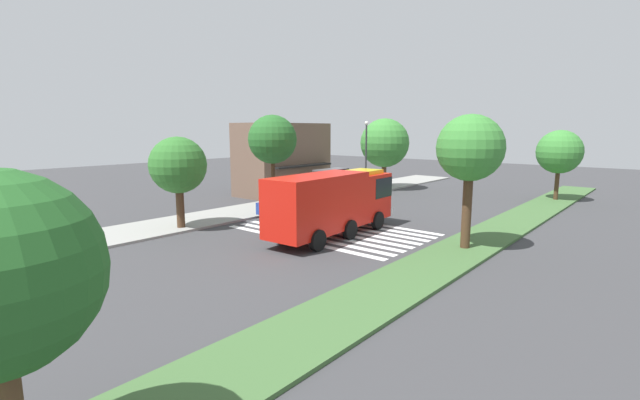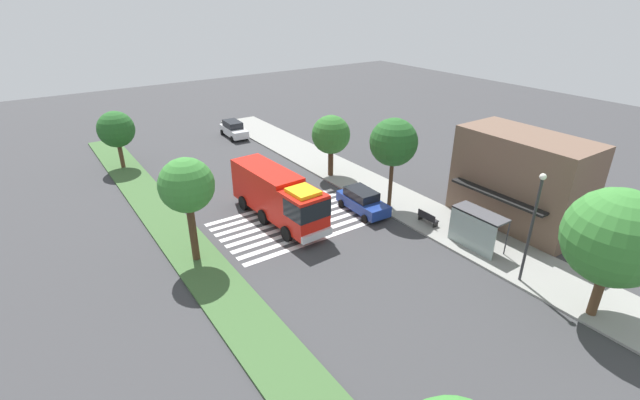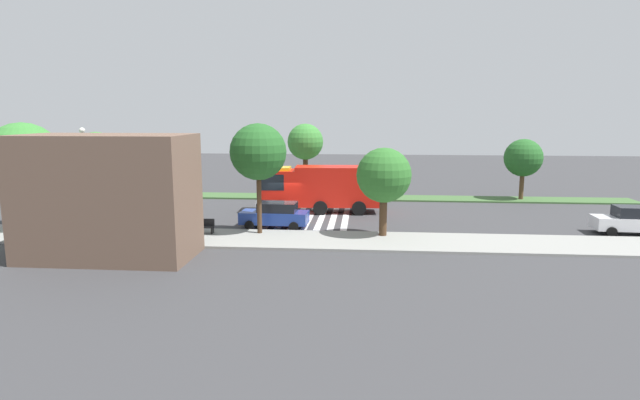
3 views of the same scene
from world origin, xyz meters
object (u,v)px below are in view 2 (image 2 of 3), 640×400
at_px(fire_truck, 279,195).
at_px(street_lamp, 533,221).
at_px(bus_stop_shelter, 476,224).
at_px(median_tree_far_west, 116,130).
at_px(parked_car_mid, 362,201).
at_px(sidewalk_tree_west, 394,143).
at_px(median_tree_west, 187,186).
at_px(parked_car_west, 234,129).
at_px(sidewalk_tree_east, 615,238).
at_px(sidewalk_tree_far_west, 331,135).
at_px(bench_near_shelter, 428,218).

height_order(fire_truck, street_lamp, street_lamp).
distance_m(bus_stop_shelter, median_tree_far_west, 32.36).
relative_size(parked_car_mid, sidewalk_tree_west, 0.67).
height_order(street_lamp, median_tree_west, street_lamp).
relative_size(parked_car_west, street_lamp, 0.72).
distance_m(fire_truck, median_tree_west, 7.83).
relative_size(fire_truck, sidewalk_tree_east, 1.39).
height_order(sidewalk_tree_far_west, median_tree_west, median_tree_west).
height_order(bus_stop_shelter, sidewalk_tree_west, sidewalk_tree_west).
distance_m(parked_car_mid, bench_near_shelter, 5.03).
height_order(street_lamp, sidewalk_tree_west, sidewalk_tree_west).
distance_m(parked_car_west, median_tree_far_west, 13.66).
relative_size(bus_stop_shelter, bench_near_shelter, 2.19).
distance_m(sidewalk_tree_far_west, median_tree_west, 16.57).
relative_size(sidewalk_tree_west, sidewalk_tree_east, 1.00).
distance_m(sidewalk_tree_east, median_tree_far_west, 39.26).
distance_m(fire_truck, street_lamp, 16.60).
xyz_separation_m(bus_stop_shelter, sidewalk_tree_far_west, (-15.56, -0.29, 2.02)).
height_order(fire_truck, bus_stop_shelter, fire_truck).
relative_size(sidewalk_tree_west, median_tree_far_west, 1.30).
xyz_separation_m(bench_near_shelter, median_tree_far_west, (-24.37, -15.47, 3.23)).
bearing_deg(bench_near_shelter, parked_car_west, -174.80).
relative_size(parked_car_mid, median_tree_far_west, 0.87).
bearing_deg(sidewalk_tree_west, parked_car_mid, -106.01).
height_order(bus_stop_shelter, sidewalk_tree_far_west, sidewalk_tree_far_west).
relative_size(fire_truck, bench_near_shelter, 6.07).
distance_m(fire_truck, sidewalk_tree_west, 9.23).
bearing_deg(sidewalk_tree_east, parked_car_mid, -172.27).
bearing_deg(parked_car_mid, median_tree_west, -90.21).
bearing_deg(street_lamp, sidewalk_tree_far_west, 178.82).
height_order(bus_stop_shelter, sidewalk_tree_east, sidewalk_tree_east).
relative_size(bus_stop_shelter, median_tree_west, 0.52).
distance_m(parked_car_west, bus_stop_shelter, 31.74).
height_order(parked_car_mid, sidewalk_tree_east, sidewalk_tree_east).
height_order(fire_truck, median_tree_far_west, median_tree_far_west).
distance_m(street_lamp, sidewalk_tree_west, 11.72).
xyz_separation_m(bench_near_shelter, sidewalk_tree_west, (-3.71, -0.32, 4.72)).
relative_size(bench_near_shelter, street_lamp, 0.24).
relative_size(bus_stop_shelter, sidewalk_tree_west, 0.50).
relative_size(sidewalk_tree_west, median_tree_west, 1.05).
distance_m(bench_near_shelter, median_tree_west, 16.85).
bearing_deg(sidewalk_tree_west, median_tree_far_west, -143.75).
height_order(sidewalk_tree_far_west, sidewalk_tree_east, sidewalk_tree_east).
distance_m(bench_near_shelter, sidewalk_tree_west, 6.01).
bearing_deg(sidewalk_tree_far_west, sidewalk_tree_east, -0.00).
relative_size(parked_car_west, sidewalk_tree_far_west, 0.87).
height_order(parked_car_mid, median_tree_west, median_tree_west).
bearing_deg(parked_car_mid, bench_near_shelter, 32.56).
xyz_separation_m(parked_car_mid, bench_near_shelter, (4.34, 2.52, -0.31)).
bearing_deg(sidewalk_tree_far_west, sidewalk_tree_west, -0.00).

